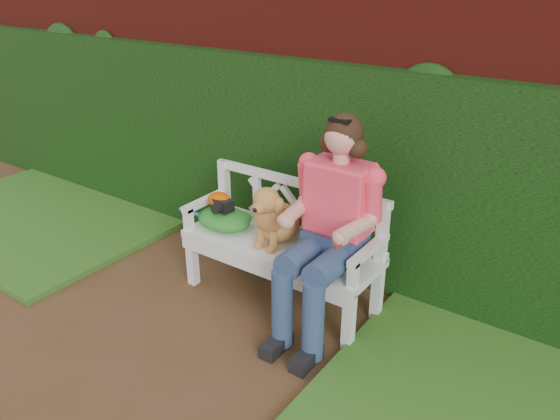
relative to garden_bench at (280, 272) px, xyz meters
The scene contains 11 objects.
ground 1.17m from the garden_bench, 110.06° to the right, with size 60.00×60.00×0.00m, color #4F2E16.
brick_wall 1.25m from the garden_bench, 115.51° to the left, with size 10.00×0.30×2.20m, color maroon.
ivy_hedge 0.94m from the garden_bench, 123.06° to the left, with size 10.00×0.18×1.70m, color #1F5514.
grass_left 2.81m from the garden_bench, behind, with size 2.60×2.00×0.05m, color #2B5D18.
garden_bench is the anchor object (origin of this frame).
seated_woman 0.70m from the garden_bench, ahead, with size 0.65×0.86×1.53m, color #DC3466, non-canonical shape.
dog 0.48m from the garden_bench, behind, with size 0.32×0.43×0.47m, color #92641F, non-canonical shape.
tennis_racket 0.63m from the garden_bench, behind, with size 0.67×0.28×0.03m, color silver, non-canonical shape.
green_bag 0.60m from the garden_bench, behind, with size 0.44×0.34×0.15m, color green, non-canonical shape.
camera_item 0.66m from the garden_bench, behind, with size 0.14×0.10×0.09m, color black.
baseball_glove 0.72m from the garden_bench, behind, with size 0.20×0.15×0.12m, color #D24A00.
Camera 1 is at (2.43, -1.81, 2.35)m, focal length 35.00 mm.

